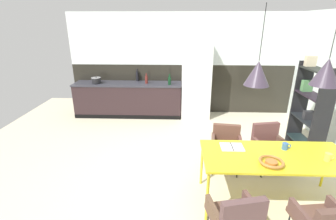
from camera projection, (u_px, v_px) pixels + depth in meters
ground_plane at (187, 183)px, 3.82m from camera, size 8.71×8.71×0.00m
back_wall_splashback_dark at (184, 88)px, 6.68m from camera, size 6.03×0.12×1.32m
back_wall_panel_upper at (185, 39)px, 6.22m from camera, size 6.03×0.12×1.32m
kitchen_counter at (129, 99)px, 6.47m from camera, size 2.82×0.63×0.89m
refrigerator_column at (196, 80)px, 6.22m from camera, size 0.73×0.60×1.95m
dining_table at (276, 158)px, 3.19m from camera, size 1.93×0.83×0.74m
armchair_facing_counter at (268, 142)px, 4.07m from camera, size 0.56×0.55×0.79m
armchair_by_stool at (226, 142)px, 4.06m from camera, size 0.54×0.53×0.76m
armchair_near_window at (237, 216)px, 2.48m from camera, size 0.57×0.56×0.81m
fruit_bowl at (271, 162)px, 2.96m from camera, size 0.30×0.30×0.06m
open_book at (232, 147)px, 3.38m from camera, size 0.31×0.24×0.02m
mug_tall_blue at (328, 157)px, 3.03m from camera, size 0.12×0.08×0.11m
mug_short_terracotta at (285, 146)px, 3.31m from camera, size 0.12×0.08×0.09m
cooking_pot at (96, 80)px, 6.25m from camera, size 0.24×0.24×0.18m
bottle_oil_tall at (170, 80)px, 6.12m from camera, size 0.08×0.08×0.27m
bottle_spice_small at (137, 76)px, 6.48m from camera, size 0.07×0.07×0.32m
bottle_wine_green at (146, 79)px, 6.25m from camera, size 0.07×0.07×0.26m
open_shelf_unit at (310, 106)px, 4.37m from camera, size 0.30×0.81×1.82m
pendant_lamp_over_table_near at (258, 73)px, 2.80m from camera, size 0.29×0.29×0.90m
pendant_lamp_over_table_far at (326, 72)px, 2.75m from camera, size 0.32×0.32×0.89m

